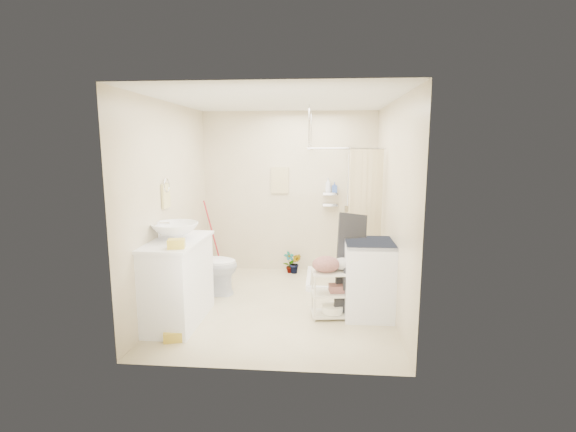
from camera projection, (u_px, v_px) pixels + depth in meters
The scene contains 23 objects.
floor at pixel (279, 305), 5.45m from camera, with size 3.20×3.20×0.00m, color beige.
ceiling at pixel (279, 100), 5.01m from camera, with size 2.80×3.20×0.04m, color silver.
wall_back at pixel (289, 193), 6.80m from camera, with size 2.80×0.04×2.60m, color beige.
wall_front at pixel (260, 234), 3.66m from camera, with size 2.80×0.04×2.60m, color beige.
wall_left at pixel (171, 206), 5.34m from camera, with size 0.04×3.20×2.60m, color beige.
wall_right at pixel (392, 208), 5.12m from camera, with size 0.04×3.20×2.60m, color beige.
vanity at pixel (176, 281), 4.88m from camera, with size 0.63×1.12×0.99m, color white.
sink at pixel (175, 231), 4.85m from camera, with size 0.54×0.54×0.19m, color white.
counter_basket at pixel (176, 244), 4.40m from camera, with size 0.18×0.14×0.10m, color gold.
floor_basket at pixel (173, 334), 4.45m from camera, with size 0.28×0.22×0.15m, color gold.
toilet at pixel (208, 265), 5.81m from camera, with size 0.47×0.82×0.84m, color silver.
mop at pixel (211, 236), 6.86m from camera, with size 0.11×0.11×1.18m, color #B8242F, non-canonical shape.
potted_plant_a at pixel (289, 262), 6.80m from camera, with size 0.19×0.13×0.35m, color #985137.
potted_plant_b at pixel (295, 263), 6.78m from camera, with size 0.18×0.15×0.33m, color brown.
hanging_towel at pixel (280, 180), 6.76m from camera, with size 0.28×0.03×0.42m, color beige.
towel_ring at pixel (166, 194), 5.12m from camera, with size 0.04×0.22×0.34m, color #DACE7F, non-canonical shape.
tp_holder at pixel (177, 249), 5.49m from camera, with size 0.08×0.12×0.14m, color silver, non-canonical shape.
shower at pixel (343, 214), 6.23m from camera, with size 1.10×1.10×2.10m, color white, non-canonical shape.
shampoo_bottle_a at pixel (328, 185), 6.66m from camera, with size 0.09×0.09×0.23m, color white.
shampoo_bottle_b at pixel (334, 187), 6.64m from camera, with size 0.07×0.08×0.16m, color #3554A6.
washing_machine at pixel (371, 278), 5.08m from camera, with size 0.63×0.65×0.93m, color white.
laundry_rack at pixel (333, 290), 5.02m from camera, with size 0.50×0.30×0.70m, color beige, non-canonical shape.
ironing_board at pixel (351, 263), 5.13m from camera, with size 0.36×0.11×1.27m, color black, non-canonical shape.
Camera 1 is at (0.54, -5.15, 2.07)m, focal length 26.00 mm.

